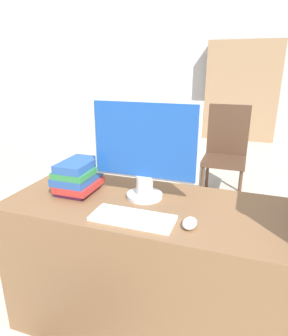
{
  "coord_description": "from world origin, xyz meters",
  "views": [
    {
      "loc": [
        0.4,
        -0.95,
        1.38
      ],
      "look_at": [
        -0.03,
        0.27,
        0.93
      ],
      "focal_mm": 32.0,
      "sensor_mm": 36.0,
      "label": 1
    }
  ],
  "objects_px": {
    "monitor": "(145,148)",
    "keyboard": "(133,218)",
    "mouse": "(190,223)",
    "book_stack": "(78,177)",
    "far_chair": "(226,148)"
  },
  "relations": [
    {
      "from": "keyboard",
      "to": "monitor",
      "type": "bearing_deg",
      "value": 96.87
    },
    {
      "from": "book_stack",
      "to": "keyboard",
      "type": "bearing_deg",
      "value": -26.2
    },
    {
      "from": "monitor",
      "to": "far_chair",
      "type": "xyz_separation_m",
      "value": [
        0.26,
        1.93,
        -0.47
      ]
    },
    {
      "from": "monitor",
      "to": "mouse",
      "type": "height_order",
      "value": "monitor"
    },
    {
      "from": "book_stack",
      "to": "far_chair",
      "type": "xyz_separation_m",
      "value": [
        0.61,
        1.98,
        -0.3
      ]
    },
    {
      "from": "mouse",
      "to": "book_stack",
      "type": "height_order",
      "value": "book_stack"
    },
    {
      "from": "book_stack",
      "to": "far_chair",
      "type": "bearing_deg",
      "value": 72.95
    },
    {
      "from": "keyboard",
      "to": "far_chair",
      "type": "xyz_separation_m",
      "value": [
        0.23,
        2.17,
        -0.23
      ]
    },
    {
      "from": "monitor",
      "to": "keyboard",
      "type": "relative_size",
      "value": 1.46
    },
    {
      "from": "monitor",
      "to": "keyboard",
      "type": "bearing_deg",
      "value": -83.13
    },
    {
      "from": "monitor",
      "to": "mouse",
      "type": "relative_size",
      "value": 5.43
    },
    {
      "from": "keyboard",
      "to": "mouse",
      "type": "height_order",
      "value": "mouse"
    },
    {
      "from": "monitor",
      "to": "keyboard",
      "type": "distance_m",
      "value": 0.35
    },
    {
      "from": "keyboard",
      "to": "far_chair",
      "type": "bearing_deg",
      "value": 84.03
    },
    {
      "from": "mouse",
      "to": "book_stack",
      "type": "distance_m",
      "value": 0.65
    }
  ]
}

